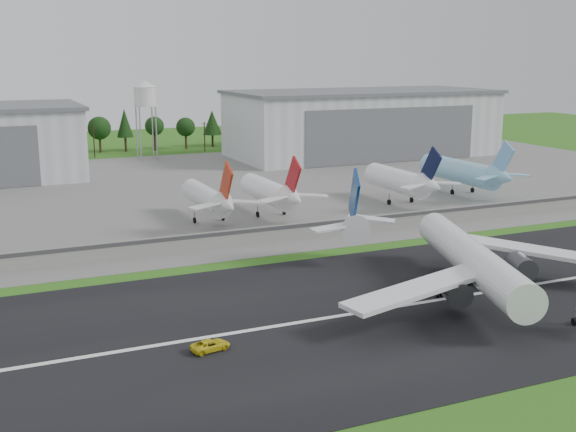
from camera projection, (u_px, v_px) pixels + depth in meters
name	position (u px, v px, depth m)	size (l,w,h in m)	color
ground	(469.00, 323.00, 106.51)	(600.00, 600.00, 0.00)	#2F6517
runway	(430.00, 302.00, 115.42)	(320.00, 60.00, 0.10)	black
runway_centerline	(430.00, 301.00, 115.41)	(220.00, 1.00, 0.02)	white
apron	(215.00, 188.00, 213.61)	(320.00, 150.00, 0.10)	slate
blast_fence	(309.00, 230.00, 155.19)	(240.00, 0.61, 3.50)	gray
hangar_east	(362.00, 123.00, 280.48)	(102.00, 47.00, 25.20)	silver
water_tower	(145.00, 94.00, 264.29)	(8.40, 8.40, 29.40)	#99999E
utility_poles	(152.00, 154.00, 285.03)	(230.00, 3.00, 12.00)	black
treeline	(143.00, 150.00, 298.42)	(320.00, 16.00, 22.00)	black
main_airliner	(474.00, 267.00, 117.18)	(54.23, 57.67, 18.17)	white
ground_vehicle	(210.00, 345.00, 96.14)	(2.50, 5.42, 1.51)	gold
parked_jet_red_a	(210.00, 199.00, 167.52)	(7.36, 31.29, 16.41)	silver
parked_jet_red_b	(273.00, 193.00, 173.75)	(7.36, 31.29, 16.63)	white
parked_jet_navy	(404.00, 181.00, 188.35)	(7.36, 31.29, 16.87)	white
parked_jet_skyblue	(467.00, 172.00, 202.19)	(7.36, 37.29, 17.04)	#84C2E4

